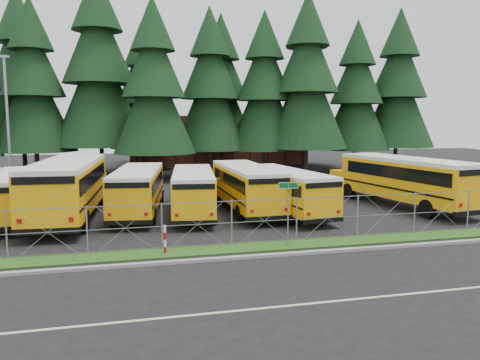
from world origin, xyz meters
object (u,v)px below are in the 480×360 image
bus_east (402,182)px  striped_bollard (165,240)px  bus_2 (70,190)px  street_sign (288,200)px  bus_4 (193,192)px  bus_5 (245,188)px  bus_6 (283,192)px  light_standard (8,119)px  bus_3 (139,191)px  bus_1 (20,196)px

bus_east → striped_bollard: size_ratio=9.89×
bus_2 → street_sign: bus_2 is taller
bus_4 → striped_bollard: bearing=-98.6°
bus_5 → bus_6: bearing=-34.6°
bus_2 → bus_4: size_ratio=1.27×
bus_2 → bus_5: bearing=3.3°
bus_6 → light_standard: light_standard is taller
bus_3 → street_sign: (6.01, -8.88, 0.70)m
bus_1 → striped_bollard: (7.12, -8.59, -0.70)m
bus_2 → striped_bollard: size_ratio=10.36×
bus_1 → bus_6: bus_1 is taller
bus_3 → bus_4: 3.17m
bus_2 → striped_bollard: (4.53, -8.28, -1.03)m
street_sign → light_standard: (-15.12, 19.45, 3.47)m
bus_3 → bus_east: (16.23, -1.47, 0.23)m
bus_1 → bus_6: size_ratio=1.01×
bus_5 → striped_bollard: bearing=-124.0°
bus_1 → bus_3: bearing=-6.5°
bus_3 → light_standard: bearing=138.6°
bus_6 → light_standard: 21.72m
bus_5 → bus_east: (9.99, -0.94, 0.18)m
bus_4 → light_standard: bearing=144.3°
bus_3 → light_standard: 14.57m
bus_3 → striped_bollard: bearing=-76.9°
bus_2 → bus_6: 12.02m
bus_3 → light_standard: light_standard is taller
striped_bollard → light_standard: (-9.91, 19.27, 4.90)m
striped_bollard → bus_3: bearing=95.3°
bus_3 → striped_bollard: 8.77m
bus_2 → bus_3: bus_2 is taller
bus_2 → bus_east: size_ratio=1.05×
light_standard → bus_6: bearing=-35.7°
bus_2 → bus_4: bearing=0.4°
bus_6 → striped_bollard: size_ratio=8.23×
bus_1 → light_standard: (-2.79, 10.69, 4.20)m
bus_6 → street_sign: street_sign is taller
bus_6 → bus_east: (8.03, 0.39, 0.26)m
bus_6 → bus_2: bearing=166.0°
bus_1 → bus_5: (12.56, -0.41, 0.07)m
bus_4 → street_sign: street_sign is taller
bus_6 → bus_3: bearing=160.1°
bus_5 → light_standard: bearing=143.7°
bus_3 → striped_bollard: (0.80, -8.70, -0.73)m
bus_4 → bus_5: size_ratio=0.94×
bus_1 → street_sign: bearing=-43.0°
bus_1 → bus_3: size_ratio=0.98×
striped_bollard → bus_6: bearing=42.8°
bus_east → street_sign: size_ratio=4.22×
bus_5 → street_sign: 8.38m
bus_1 → light_standard: bearing=97.0°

